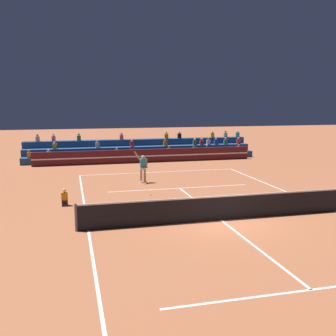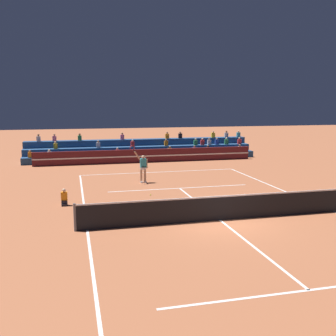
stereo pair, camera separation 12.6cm
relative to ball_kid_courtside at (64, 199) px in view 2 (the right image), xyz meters
name	(u,v)px [view 2 (the right image)]	position (x,y,z in m)	size (l,w,h in m)	color
ground_plane	(220,220)	(6.41, -4.03, -0.33)	(120.00, 120.00, 0.00)	#AD603D
court_lines	(220,220)	(6.41, -4.03, -0.33)	(11.10, 23.90, 0.01)	white
tennis_net	(220,208)	(6.41, -4.03, 0.21)	(12.00, 0.10, 1.10)	slate
sponsor_banner_wall	(147,156)	(6.41, 12.54, 0.22)	(18.00, 0.26, 1.10)	#51191E
bleacher_stand	(142,151)	(6.43, 15.07, 0.32)	(19.87, 2.85, 2.28)	navy
ball_kid_courtside	(64,199)	(0.00, 0.00, 0.00)	(0.30, 0.36, 0.84)	black
tennis_player	(143,167)	(4.63, 4.47, 0.65)	(1.17, 0.32, 2.42)	tan
tennis_ball	(150,195)	(4.43, 1.06, -0.30)	(0.07, 0.07, 0.07)	#C6DB33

